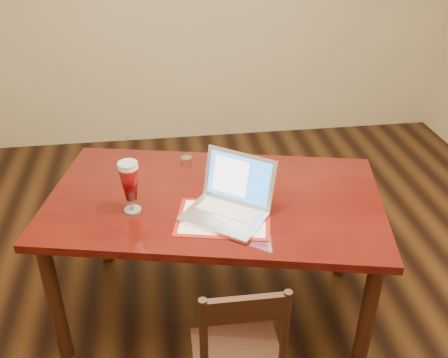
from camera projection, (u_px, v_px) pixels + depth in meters
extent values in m
plane|color=black|center=(254.00, 332.00, 2.74)|extent=(5.00, 5.00, 0.00)
cube|color=#470F09|center=(214.00, 200.00, 2.50)|extent=(1.82, 1.28, 0.04)
cylinder|color=black|center=(55.00, 302.00, 2.43)|extent=(0.07, 0.07, 0.73)
cylinder|color=black|center=(366.00, 323.00, 2.32)|extent=(0.07, 0.07, 0.73)
cylinder|color=black|center=(102.00, 213.00, 3.08)|extent=(0.07, 0.07, 0.73)
cylinder|color=black|center=(346.00, 225.00, 2.97)|extent=(0.07, 0.07, 0.73)
cube|color=maroon|center=(223.00, 219.00, 2.32)|extent=(0.49, 0.40, 0.00)
cube|color=white|center=(223.00, 218.00, 2.32)|extent=(0.44, 0.35, 0.00)
cube|color=silver|center=(223.00, 217.00, 2.32)|extent=(0.44, 0.41, 0.02)
cube|color=silver|center=(228.00, 210.00, 2.35)|extent=(0.30, 0.27, 0.00)
cube|color=#B7B7BC|center=(216.00, 223.00, 2.26)|extent=(0.11, 0.11, 0.00)
cube|color=silver|center=(239.00, 178.00, 2.37)|extent=(0.33, 0.27, 0.24)
cube|color=blue|center=(239.00, 178.00, 2.36)|extent=(0.29, 0.23, 0.20)
cube|color=white|center=(230.00, 176.00, 2.38)|extent=(0.17, 0.14, 0.17)
cylinder|color=silver|center=(133.00, 210.00, 2.38)|extent=(0.08, 0.08, 0.01)
cylinder|color=silver|center=(132.00, 204.00, 2.36)|extent=(0.01, 0.01, 0.06)
cylinder|color=silver|center=(128.00, 166.00, 2.26)|extent=(0.09, 0.09, 0.02)
cylinder|color=silver|center=(128.00, 164.00, 2.25)|extent=(0.09, 0.09, 0.01)
cylinder|color=silver|center=(187.00, 161.00, 2.77)|extent=(0.06, 0.06, 0.04)
cylinder|color=silver|center=(213.00, 159.00, 2.78)|extent=(0.06, 0.06, 0.04)
cylinder|color=black|center=(204.00, 348.00, 1.85)|extent=(0.03, 0.03, 0.48)
cylinder|color=black|center=(284.00, 339.00, 1.88)|extent=(0.03, 0.03, 0.48)
cube|color=black|center=(245.00, 309.00, 1.77)|extent=(0.30, 0.03, 0.11)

